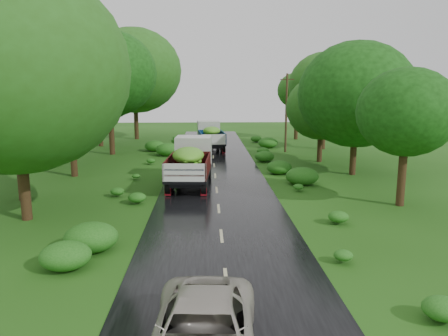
{
  "coord_description": "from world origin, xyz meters",
  "views": [
    {
      "loc": [
        -0.59,
        -12.89,
        6.03
      ],
      "look_at": [
        0.35,
        9.96,
        1.7
      ],
      "focal_mm": 35.0,
      "sensor_mm": 36.0,
      "label": 1
    }
  ],
  "objects": [
    {
      "name": "road",
      "position": [
        0.0,
        5.0,
        0.01
      ],
      "size": [
        6.5,
        80.0,
        0.02
      ],
      "primitive_type": "cube",
      "color": "black",
      "rests_on": "ground"
    },
    {
      "name": "truck_near",
      "position": [
        -1.55,
        13.52,
        1.56
      ],
      "size": [
        2.73,
        6.7,
        2.76
      ],
      "rotation": [
        0.0,
        0.0,
        -0.06
      ],
      "color": "black",
      "rests_on": "ground"
    },
    {
      "name": "trees_right",
      "position": [
        9.58,
        21.63,
        5.23
      ],
      "size": [
        5.69,
        31.1,
        7.73
      ],
      "color": "black",
      "rests_on": "ground"
    },
    {
      "name": "trees_left",
      "position": [
        -9.82,
        22.02,
        6.73
      ],
      "size": [
        7.87,
        35.07,
        9.72
      ],
      "color": "black",
      "rests_on": "ground"
    },
    {
      "name": "utility_pole",
      "position": [
        6.69,
        26.65,
        3.65
      ],
      "size": [
        1.2,
        0.51,
        7.1
      ],
      "rotation": [
        0.0,
        0.0,
        -0.35
      ],
      "color": "#382616",
      "rests_on": "ground"
    },
    {
      "name": "road_lines",
      "position": [
        0.0,
        6.0,
        0.02
      ],
      "size": [
        0.12,
        69.6,
        0.0
      ],
      "color": "#BFB78C",
      "rests_on": "road"
    },
    {
      "name": "shrubs",
      "position": [
        0.0,
        14.0,
        0.35
      ],
      "size": [
        11.9,
        44.0,
        0.7
      ],
      "color": "#1B5815",
      "rests_on": "ground"
    },
    {
      "name": "ground",
      "position": [
        0.0,
        0.0,
        0.0
      ],
      "size": [
        120.0,
        120.0,
        0.0
      ],
      "primitive_type": "plane",
      "color": "#1B460F",
      "rests_on": "ground"
    },
    {
      "name": "car",
      "position": [
        -0.69,
        -4.33,
        0.73
      ],
      "size": [
        2.65,
        5.21,
        1.41
      ],
      "primitive_type": "imported",
      "rotation": [
        0.0,
        0.0,
        -0.06
      ],
      "color": "#B7AFA3",
      "rests_on": "road"
    },
    {
      "name": "truck_far",
      "position": [
        -0.2,
        28.54,
        1.46
      ],
      "size": [
        2.71,
        6.31,
        2.58
      ],
      "rotation": [
        0.0,
        0.0,
        0.09
      ],
      "color": "black",
      "rests_on": "ground"
    }
  ]
}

